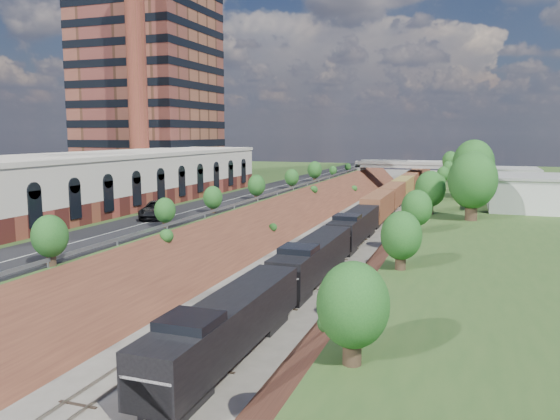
{
  "coord_description": "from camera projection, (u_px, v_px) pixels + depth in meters",
  "views": [
    {
      "loc": [
        16.9,
        -22.95,
        14.54
      ],
      "look_at": [
        -3.22,
        34.04,
        6.0
      ],
      "focal_mm": 35.0,
      "sensor_mm": 36.0,
      "label": 1
    }
  ],
  "objects": [
    {
      "name": "white_building_near",
      "position": [
        526.0,
        193.0,
        68.86
      ],
      "size": [
        9.0,
        12.0,
        4.0
      ],
      "primitive_type": "cube",
      "color": "silver",
      "rests_on": "platform_right"
    },
    {
      "name": "suv",
      "position": [
        157.0,
        210.0,
        61.0
      ],
      "size": [
        5.46,
        7.5,
        1.9
      ],
      "primitive_type": "imported",
      "rotation": [
        0.0,
        0.0,
        0.38
      ],
      "color": "black",
      "rests_on": "road"
    },
    {
      "name": "road",
      "position": [
        262.0,
        191.0,
        89.46
      ],
      "size": [
        8.0,
        180.0,
        0.1
      ],
      "primitive_type": "cube",
      "color": "black",
      "rests_on": "platform_left"
    },
    {
      "name": "tree_right_large",
      "position": [
        473.0,
        181.0,
        59.47
      ],
      "size": [
        5.25,
        5.25,
        7.61
      ],
      "color": "#473323",
      "rests_on": "platform_right"
    },
    {
      "name": "rail_left_track",
      "position": [
        338.0,
        226.0,
        85.9
      ],
      "size": [
        1.58,
        180.0,
        0.18
      ],
      "primitive_type": "cube",
      "color": "gray",
      "rests_on": "ground"
    },
    {
      "name": "platform_left",
      "position": [
        169.0,
        202.0,
        95.58
      ],
      "size": [
        44.0,
        180.0,
        5.0
      ],
      "primitive_type": "cube",
      "color": "#335523",
      "rests_on": "ground"
    },
    {
      "name": "highrise_tower",
      "position": [
        148.0,
        38.0,
        106.17
      ],
      "size": [
        22.0,
        22.0,
        53.9
      ],
      "color": "brown",
      "rests_on": "platform_left"
    },
    {
      "name": "overpass",
      "position": [
        404.0,
        170.0,
        142.26
      ],
      "size": [
        24.5,
        8.3,
        7.4
      ],
      "color": "gray",
      "rests_on": "ground"
    },
    {
      "name": "rail_right_track",
      "position": [
        371.0,
        227.0,
        84.19
      ],
      "size": [
        1.58,
        180.0,
        0.18
      ],
      "primitive_type": "cube",
      "color": "gray",
      "rests_on": "ground"
    },
    {
      "name": "guardrail",
      "position": [
        285.0,
        189.0,
        87.85
      ],
      "size": [
        0.1,
        171.0,
        0.7
      ],
      "color": "#99999E",
      "rests_on": "platform_left"
    },
    {
      "name": "embankment_right",
      "position": [
        427.0,
        231.0,
        81.43
      ],
      "size": [
        10.0,
        180.0,
        10.0
      ],
      "primitive_type": "cube",
      "rotation": [
        0.0,
        0.79,
        0.0
      ],
      "color": "brown",
      "rests_on": "ground"
    },
    {
      "name": "ground",
      "position": [
        124.0,
        408.0,
        29.03
      ],
      "size": [
        400.0,
        400.0,
        0.0
      ],
      "primitive_type": "plane",
      "color": "#6B665B",
      "rests_on": "ground"
    },
    {
      "name": "embankment_left",
      "position": [
        288.0,
        223.0,
        88.68
      ],
      "size": [
        10.0,
        180.0,
        10.0
      ],
      "primitive_type": "cube",
      "rotation": [
        0.0,
        0.79,
        0.0
      ],
      "color": "brown",
      "rests_on": "ground"
    },
    {
      "name": "white_building_far",
      "position": [
        511.0,
        181.0,
        89.59
      ],
      "size": [
        8.0,
        10.0,
        3.6
      ],
      "primitive_type": "cube",
      "color": "silver",
      "rests_on": "platform_right"
    },
    {
      "name": "smokestack",
      "position": [
        137.0,
        69.0,
        89.69
      ],
      "size": [
        3.2,
        3.2,
        40.0
      ],
      "primitive_type": "cylinder",
      "color": "brown",
      "rests_on": "platform_left"
    },
    {
      "name": "tree_left_crest",
      "position": [
        143.0,
        215.0,
        50.61
      ],
      "size": [
        2.45,
        2.45,
        3.55
      ],
      "color": "#473323",
      "rests_on": "platform_left"
    },
    {
      "name": "freight_train",
      "position": [
        391.0,
        196.0,
        103.58
      ],
      "size": [
        3.16,
        160.61,
        4.69
      ],
      "color": "black",
      "rests_on": "ground"
    },
    {
      "name": "commercial_building",
      "position": [
        115.0,
        179.0,
        72.56
      ],
      "size": [
        14.3,
        62.3,
        7.0
      ],
      "color": "brown",
      "rests_on": "platform_left"
    }
  ]
}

